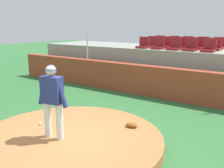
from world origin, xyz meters
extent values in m
plane|color=#306B35|center=(0.00, 0.00, 0.00)|extent=(60.00, 60.00, 0.00)
cylinder|color=#AA6C3D|center=(0.00, 0.00, 0.13)|extent=(4.39, 4.39, 0.27)
cylinder|color=white|center=(-0.37, -0.26, 0.68)|extent=(0.16, 0.16, 0.83)
cylinder|color=white|center=(-0.04, -0.20, 0.68)|extent=(0.16, 0.16, 0.83)
cube|color=navy|center=(-0.20, -0.23, 1.39)|extent=(0.50, 0.32, 0.60)
cylinder|color=navy|center=(-0.44, -0.27, 1.36)|extent=(0.31, 0.15, 0.67)
cylinder|color=navy|center=(0.04, -0.19, 1.36)|extent=(0.32, 0.15, 0.67)
sphere|color=beige|center=(-0.20, -0.23, 1.83)|extent=(0.23, 0.23, 0.23)
cone|color=navy|center=(-0.20, -0.23, 1.91)|extent=(0.30, 0.30, 0.13)
sphere|color=white|center=(-1.08, 0.09, 0.31)|extent=(0.07, 0.07, 0.07)
ellipsoid|color=brown|center=(0.93, 1.30, 0.32)|extent=(0.33, 0.25, 0.11)
cube|color=#983E27|center=(0.00, 5.06, 0.60)|extent=(15.61, 0.40, 1.20)
cylinder|color=silver|center=(-3.69, 5.06, 1.77)|extent=(0.06, 0.06, 1.13)
cube|color=gray|center=(0.00, 7.23, 0.88)|extent=(14.29, 3.01, 1.76)
cube|color=maroon|center=(-1.42, 6.14, 1.81)|extent=(0.48, 0.44, 0.10)
cube|color=maroon|center=(-1.42, 6.32, 2.06)|extent=(0.48, 0.08, 0.40)
cube|color=maroon|center=(-0.71, 6.18, 1.81)|extent=(0.48, 0.44, 0.10)
cube|color=maroon|center=(-0.71, 6.36, 2.06)|extent=(0.48, 0.08, 0.40)
cube|color=maroon|center=(0.00, 6.18, 1.81)|extent=(0.48, 0.44, 0.10)
cube|color=maroon|center=(0.00, 6.36, 2.06)|extent=(0.48, 0.08, 0.40)
cube|color=maroon|center=(0.68, 6.15, 1.81)|extent=(0.48, 0.44, 0.10)
cube|color=maroon|center=(0.68, 6.33, 2.06)|extent=(0.48, 0.08, 0.40)
cube|color=maroon|center=(1.38, 6.17, 1.81)|extent=(0.48, 0.44, 0.10)
cube|color=maroon|center=(1.38, 6.35, 2.06)|extent=(0.48, 0.08, 0.40)
cube|color=maroon|center=(-1.40, 6.96, 1.81)|extent=(0.48, 0.44, 0.10)
cube|color=maroon|center=(-1.40, 7.14, 2.06)|extent=(0.48, 0.08, 0.40)
cube|color=maroon|center=(-0.69, 6.95, 1.81)|extent=(0.48, 0.44, 0.10)
cube|color=maroon|center=(-0.69, 7.13, 2.06)|extent=(0.48, 0.08, 0.40)
cube|color=maroon|center=(0.02, 6.97, 1.81)|extent=(0.48, 0.44, 0.10)
cube|color=maroon|center=(0.02, 7.15, 2.06)|extent=(0.48, 0.08, 0.40)
cube|color=maroon|center=(0.70, 7.00, 1.81)|extent=(0.48, 0.44, 0.10)
cube|color=maroon|center=(0.70, 7.18, 2.06)|extent=(0.48, 0.08, 0.40)
cube|color=maroon|center=(1.40, 6.97, 1.81)|extent=(0.48, 0.44, 0.10)
cube|color=maroon|center=(1.40, 7.15, 2.06)|extent=(0.48, 0.08, 0.40)
cube|color=maroon|center=(-1.38, 7.78, 1.81)|extent=(0.48, 0.44, 0.10)
cube|color=maroon|center=(-1.38, 7.96, 2.06)|extent=(0.48, 0.08, 0.40)
cube|color=maroon|center=(-0.68, 7.79, 1.81)|extent=(0.48, 0.44, 0.10)
cube|color=maroon|center=(-0.68, 7.97, 2.06)|extent=(0.48, 0.08, 0.40)
cube|color=maroon|center=(0.01, 7.77, 1.81)|extent=(0.48, 0.44, 0.10)
cube|color=maroon|center=(0.01, 7.95, 2.06)|extent=(0.48, 0.08, 0.40)
cube|color=maroon|center=(0.70, 7.77, 1.81)|extent=(0.48, 0.44, 0.10)
cube|color=maroon|center=(0.70, 7.95, 2.06)|extent=(0.48, 0.08, 0.40)
cube|color=maroon|center=(1.37, 7.76, 1.81)|extent=(0.48, 0.44, 0.10)
cube|color=maroon|center=(1.37, 7.94, 2.06)|extent=(0.48, 0.08, 0.40)
camera|label=1|loc=(3.95, -3.87, 2.79)|focal=40.78mm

